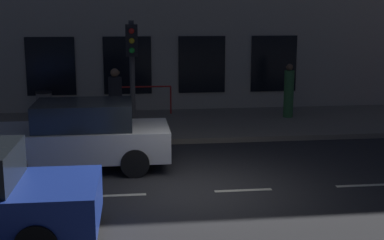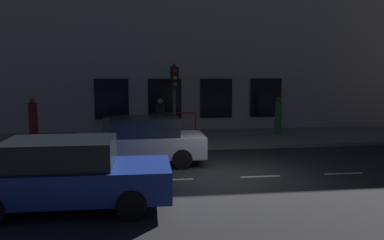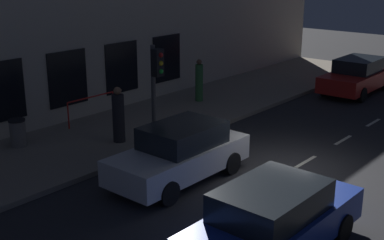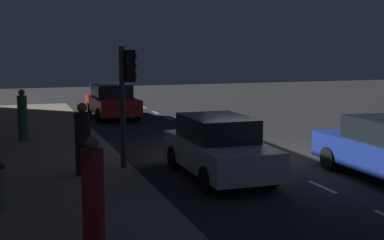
{
  "view_description": "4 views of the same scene",
  "coord_description": "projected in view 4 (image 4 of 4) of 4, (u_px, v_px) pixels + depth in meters",
  "views": [
    {
      "loc": [
        -10.25,
        1.31,
        3.64
      ],
      "look_at": [
        2.92,
        -0.29,
        0.9
      ],
      "focal_mm": 49.81,
      "sensor_mm": 36.0,
      "label": 1
    },
    {
      "loc": [
        -10.48,
        2.4,
        3.03
      ],
      "look_at": [
        2.29,
        0.74,
        1.43
      ],
      "focal_mm": 35.33,
      "sensor_mm": 36.0,
      "label": 2
    },
    {
      "loc": [
        -6.89,
        12.43,
        5.86
      ],
      "look_at": [
        3.09,
        0.7,
        1.11
      ],
      "focal_mm": 48.7,
      "sensor_mm": 36.0,
      "label": 3
    },
    {
      "loc": [
        7.12,
        15.37,
        3.4
      ],
      "look_at": [
        2.0,
        0.28,
        1.22
      ],
      "focal_mm": 51.14,
      "sensor_mm": 36.0,
      "label": 4
    }
  ],
  "objects": [
    {
      "name": "pedestrian_2",
      "position": [
        83.0,
        142.0,
        13.71
      ],
      "size": [
        0.43,
        0.43,
        1.83
      ],
      "rotation": [
        0.0,
        0.0,
        3.04
      ],
      "color": "#232328",
      "rests_on": "sidewalk"
    },
    {
      "name": "sidewalk",
      "position": [
        44.0,
        166.0,
        15.14
      ],
      "size": [
        4.5,
        32.0,
        0.15
      ],
      "color": "gray",
      "rests_on": "ground"
    },
    {
      "name": "pedestrian_1",
      "position": [
        23.0,
        117.0,
        18.61
      ],
      "size": [
        0.41,
        0.41,
        1.77
      ],
      "rotation": [
        0.0,
        0.0,
        5.98
      ],
      "color": "#336B38",
      "rests_on": "sidewalk"
    },
    {
      "name": "parked_car_1",
      "position": [
        112.0,
        101.0,
        25.86
      ],
      "size": [
        1.99,
        4.61,
        1.58
      ],
      "rotation": [
        0.0,
        0.0,
        0.01
      ],
      "color": "red",
      "rests_on": "ground"
    },
    {
      "name": "lane_centre_line",
      "position": [
        237.0,
        149.0,
        18.08
      ],
      "size": [
        0.12,
        27.2,
        0.01
      ],
      "color": "beige",
      "rests_on": "ground"
    },
    {
      "name": "traffic_light",
      "position": [
        127.0,
        85.0,
        14.39
      ],
      "size": [
        0.49,
        0.32,
        3.23
      ],
      "color": "#424244",
      "rests_on": "sidewalk"
    },
    {
      "name": "ground_plane",
      "position": [
        249.0,
        154.0,
        17.14
      ],
      "size": [
        60.0,
        60.0,
        0.0
      ],
      "primitive_type": "plane",
      "color": "#28282B"
    },
    {
      "name": "parked_car_0",
      "position": [
        219.0,
        147.0,
        14.08
      ],
      "size": [
        1.87,
        4.24,
        1.58
      ],
      "rotation": [
        0.0,
        0.0,
        -0.0
      ],
      "color": "silver",
      "rests_on": "ground"
    },
    {
      "name": "pedestrian_0",
      "position": [
        93.0,
        198.0,
        8.58
      ],
      "size": [
        0.5,
        0.5,
        1.85
      ],
      "rotation": [
        0.0,
        0.0,
        0.77
      ],
      "color": "maroon",
      "rests_on": "sidewalk"
    }
  ]
}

